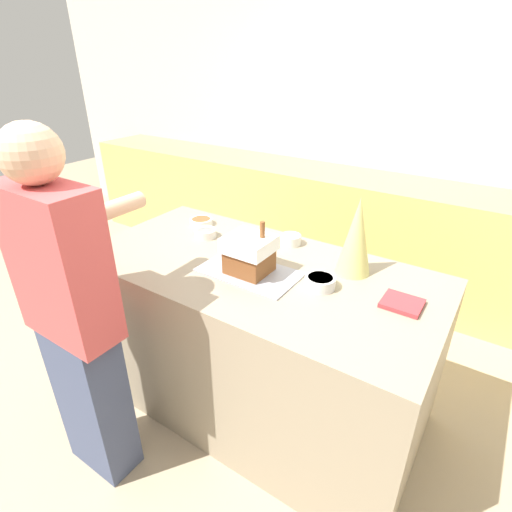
{
  "coord_description": "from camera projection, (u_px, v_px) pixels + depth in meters",
  "views": [
    {
      "loc": [
        0.97,
        -1.44,
        1.85
      ],
      "look_at": [
        0.01,
        0.0,
        0.96
      ],
      "focal_mm": 28.0,
      "sensor_mm": 36.0,
      "label": 1
    }
  ],
  "objects": [
    {
      "name": "ground_plane",
      "position": [
        255.0,
        398.0,
        2.39
      ],
      "size": [
        12.0,
        12.0,
        0.0
      ],
      "primitive_type": "plane",
      "color": "tan"
    },
    {
      "name": "wall_back",
      "position": [
        390.0,
        127.0,
        3.26
      ],
      "size": [
        8.0,
        0.05,
        2.6
      ],
      "color": "beige",
      "rests_on": "ground_plane"
    },
    {
      "name": "back_cabinet_block",
      "position": [
        363.0,
        233.0,
        3.39
      ],
      "size": [
        6.0,
        0.6,
        0.95
      ],
      "color": "#DBBC60",
      "rests_on": "ground_plane"
    },
    {
      "name": "kitchen_island",
      "position": [
        255.0,
        338.0,
        2.18
      ],
      "size": [
        1.8,
        0.89,
        0.9
      ],
      "color": "gray",
      "rests_on": "ground_plane"
    },
    {
      "name": "baking_tray",
      "position": [
        249.0,
        272.0,
        1.92
      ],
      "size": [
        0.48,
        0.28,
        0.01
      ],
      "color": "#9E9EA8",
      "rests_on": "kitchen_island"
    },
    {
      "name": "gingerbread_house",
      "position": [
        249.0,
        253.0,
        1.87
      ],
      "size": [
        0.21,
        0.2,
        0.26
      ],
      "color": "brown",
      "rests_on": "baking_tray"
    },
    {
      "name": "decorative_tree",
      "position": [
        356.0,
        236.0,
        1.84
      ],
      "size": [
        0.16,
        0.16,
        0.38
      ],
      "color": "#DBD675",
      "rests_on": "kitchen_island"
    },
    {
      "name": "candy_bowl_beside_tree",
      "position": [
        201.0,
        221.0,
        2.44
      ],
      "size": [
        0.14,
        0.14,
        0.04
      ],
      "color": "white",
      "rests_on": "kitchen_island"
    },
    {
      "name": "candy_bowl_near_tray_left",
      "position": [
        291.0,
        239.0,
        2.19
      ],
      "size": [
        0.11,
        0.11,
        0.05
      ],
      "color": "silver",
      "rests_on": "kitchen_island"
    },
    {
      "name": "candy_bowl_far_left",
      "position": [
        320.0,
        282.0,
        1.78
      ],
      "size": [
        0.14,
        0.14,
        0.05
      ],
      "color": "silver",
      "rests_on": "kitchen_island"
    },
    {
      "name": "candy_bowl_far_right",
      "position": [
        205.0,
        233.0,
        2.28
      ],
      "size": [
        0.12,
        0.12,
        0.05
      ],
      "color": "silver",
      "rests_on": "kitchen_island"
    },
    {
      "name": "cookbook",
      "position": [
        402.0,
        303.0,
        1.67
      ],
      "size": [
        0.16,
        0.14,
        0.02
      ],
      "color": "#B23338",
      "rests_on": "kitchen_island"
    },
    {
      "name": "person",
      "position": [
        74.0,
        320.0,
        1.66
      ],
      "size": [
        0.43,
        0.54,
        1.65
      ],
      "color": "#424C6B",
      "rests_on": "ground_plane"
    }
  ]
}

